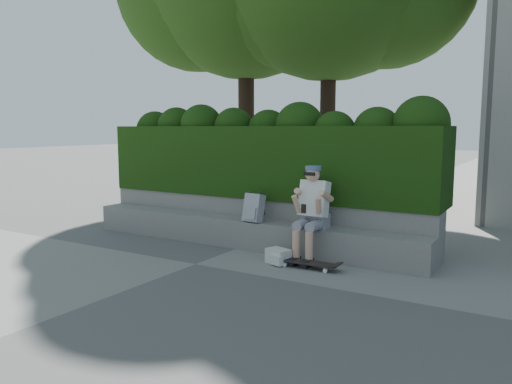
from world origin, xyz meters
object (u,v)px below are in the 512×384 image
Objects in this scene: backpack_ground at (278,256)px; person at (312,209)px; skateboard at (307,263)px; backpack_plaid at (254,208)px.

person is at bearing 70.57° from backpack_ground.
backpack_ground is at bearing 177.36° from skateboard.
backpack_plaid is at bearing 154.90° from skateboard.
backpack_plaid is (-1.18, 0.51, 0.60)m from skateboard.
skateboard is at bearing 17.11° from backpack_ground.
person reaches higher than backpack_plaid.
skateboard is at bearing -15.90° from backpack_plaid.
backpack_ground is at bearing -127.65° from person.
person is 0.84m from backpack_ground.
backpack_ground is (0.72, -0.50, -0.57)m from backpack_plaid.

